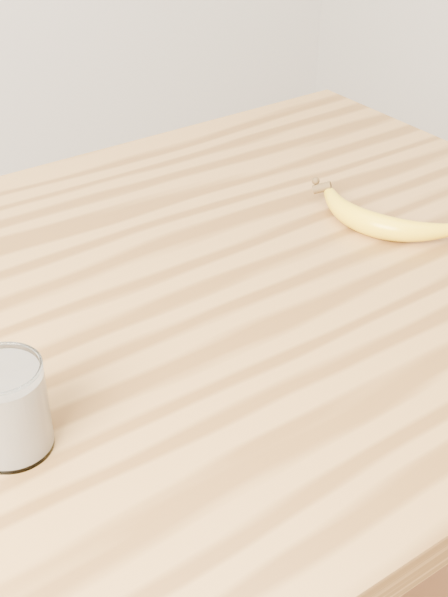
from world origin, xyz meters
TOP-DOWN VIEW (x-y plane):
  - table at (0.00, 0.00)m, footprint 1.20×0.80m
  - smoothie_glass at (-0.21, -0.12)m, footprint 0.07×0.07m
  - banana at (0.30, -0.02)m, footprint 0.17×0.27m

SIDE VIEW (x-z plane):
  - table at x=0.00m, z-range 0.32..1.22m
  - banana at x=0.30m, z-range 0.90..0.93m
  - smoothie_glass at x=-0.21m, z-range 0.90..0.99m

